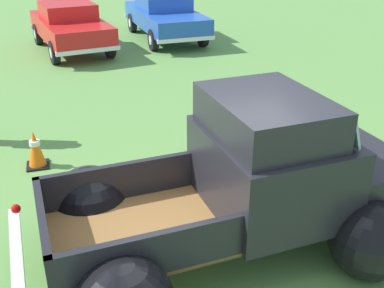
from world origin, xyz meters
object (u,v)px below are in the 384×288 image
(vintage_pickup_truck, at_px, (249,192))
(lane_cone_0, at_px, (35,149))
(show_car_0, at_px, (70,25))
(lane_cone_1, at_px, (305,130))
(show_car_1, at_px, (165,15))

(vintage_pickup_truck, xyz_separation_m, lane_cone_0, (-2.50, 2.86, -0.45))
(show_car_0, bearing_deg, lane_cone_1, 13.46)
(vintage_pickup_truck, bearing_deg, lane_cone_1, 43.77)
(lane_cone_1, bearing_deg, vintage_pickup_truck, -131.64)
(show_car_0, bearing_deg, lane_cone_0, -17.29)
(lane_cone_0, distance_m, lane_cone_1, 4.59)
(show_car_0, distance_m, lane_cone_0, 7.77)
(vintage_pickup_truck, xyz_separation_m, show_car_0, (-1.51, 10.56, 0.02))
(vintage_pickup_truck, relative_size, show_car_1, 1.02)
(show_car_0, relative_size, lane_cone_1, 6.99)
(lane_cone_1, bearing_deg, lane_cone_0, 173.18)
(show_car_0, relative_size, lane_cone_0, 6.99)
(vintage_pickup_truck, distance_m, lane_cone_0, 3.83)
(vintage_pickup_truck, relative_size, lane_cone_1, 7.55)
(show_car_0, xyz_separation_m, show_car_1, (3.17, 0.78, 0.00))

